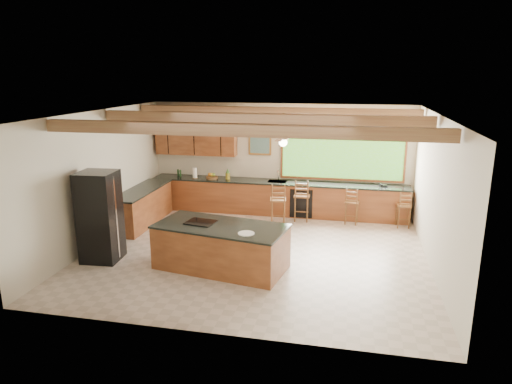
# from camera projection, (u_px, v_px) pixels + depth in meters

# --- Properties ---
(ground) EXTENTS (7.20, 7.20, 0.00)m
(ground) POSITION_uv_depth(u_px,v_px,m) (255.00, 253.00, 9.93)
(ground) COLOR #C4B1A2
(ground) RESTS_ON ground
(room_shell) EXTENTS (7.27, 6.54, 3.02)m
(room_shell) POSITION_uv_depth(u_px,v_px,m) (254.00, 147.00, 10.02)
(room_shell) COLOR beige
(room_shell) RESTS_ON ground
(counter_run) EXTENTS (7.12, 3.10, 1.23)m
(counter_run) POSITION_uv_depth(u_px,v_px,m) (245.00, 200.00, 12.37)
(counter_run) COLOR brown
(counter_run) RESTS_ON ground
(island) EXTENTS (2.74, 1.64, 0.92)m
(island) POSITION_uv_depth(u_px,v_px,m) (221.00, 247.00, 9.06)
(island) COLOR brown
(island) RESTS_ON ground
(refrigerator) EXTENTS (0.78, 0.76, 1.88)m
(refrigerator) POSITION_uv_depth(u_px,v_px,m) (100.00, 217.00, 9.35)
(refrigerator) COLOR black
(refrigerator) RESTS_ON ground
(bar_stool_a) EXTENTS (0.46, 0.46, 1.11)m
(bar_stool_a) POSITION_uv_depth(u_px,v_px,m) (278.00, 201.00, 11.54)
(bar_stool_a) COLOR brown
(bar_stool_a) RESTS_ON ground
(bar_stool_b) EXTENTS (0.41, 0.41, 1.13)m
(bar_stool_b) POSITION_uv_depth(u_px,v_px,m) (302.00, 197.00, 11.88)
(bar_stool_b) COLOR brown
(bar_stool_b) RESTS_ON ground
(bar_stool_c) EXTENTS (0.38, 0.38, 0.96)m
(bar_stool_c) POSITION_uv_depth(u_px,v_px,m) (352.00, 203.00, 11.66)
(bar_stool_c) COLOR brown
(bar_stool_c) RESTS_ON ground
(bar_stool_d) EXTENTS (0.37, 0.37, 0.94)m
(bar_stool_d) POSITION_uv_depth(u_px,v_px,m) (404.00, 206.00, 11.41)
(bar_stool_d) COLOR brown
(bar_stool_d) RESTS_ON ground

